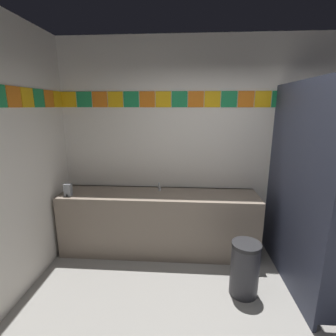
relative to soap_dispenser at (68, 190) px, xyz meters
The scene contains 7 objects.
wall_back 2.19m from the soap_dispenser, 13.63° to the left, with size 4.54×0.09×2.87m.
vanity_counter 1.28m from the soap_dispenser, ahead, with size 2.63×0.58×0.84m.
faucet_center 1.19m from the soap_dispenser, 12.66° to the left, with size 0.04×0.10×0.14m.
soap_dispenser is the anchor object (origin of this frame).
stall_divider 2.91m from the soap_dispenser, 11.27° to the right, with size 0.92×1.54×2.24m.
toilet 3.25m from the soap_dispenser, ahead, with size 0.39×0.49×0.74m.
trash_bin 2.33m from the soap_dispenser, 15.67° to the right, with size 0.31×0.31×0.60m.
Camera 1 is at (-0.56, -1.71, 1.97)m, focal length 26.82 mm.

